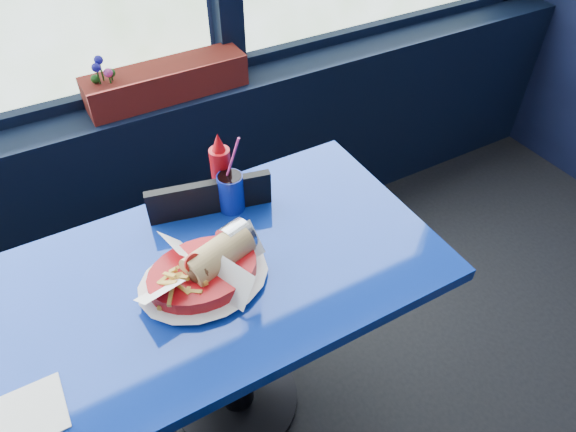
# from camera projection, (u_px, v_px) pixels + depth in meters

# --- Properties ---
(window_sill) EXTENTS (5.00, 0.26, 0.80)m
(window_sill) POSITION_uv_depth(u_px,v_px,m) (73.00, 210.00, 2.08)
(window_sill) COLOR black
(window_sill) RESTS_ON ground
(near_table) EXTENTS (1.20, 0.70, 0.75)m
(near_table) POSITION_uv_depth(u_px,v_px,m) (225.00, 308.00, 1.52)
(near_table) COLOR black
(near_table) RESTS_ON ground
(chair_near_back) EXTENTS (0.46, 0.47, 0.86)m
(chair_near_back) POSITION_uv_depth(u_px,v_px,m) (201.00, 249.00, 1.79)
(chair_near_back) COLOR black
(chair_near_back) RESTS_ON ground
(planter_box) EXTENTS (0.61, 0.16, 0.12)m
(planter_box) POSITION_uv_depth(u_px,v_px,m) (167.00, 81.00, 1.92)
(planter_box) COLOR maroon
(planter_box) RESTS_ON window_sill
(flower_vase) EXTENTS (0.14, 0.14, 0.21)m
(flower_vase) POSITION_uv_depth(u_px,v_px,m) (109.00, 97.00, 1.83)
(flower_vase) COLOR silver
(flower_vase) RESTS_ON window_sill
(food_basket) EXTENTS (0.33, 0.33, 0.11)m
(food_basket) POSITION_uv_depth(u_px,v_px,m) (205.00, 271.00, 1.33)
(food_basket) COLOR #B00B11
(food_basket) RESTS_ON near_table
(ketchup_bottle) EXTENTS (0.06, 0.06, 0.23)m
(ketchup_bottle) POSITION_uv_depth(u_px,v_px,m) (221.00, 170.00, 1.54)
(ketchup_bottle) COLOR #B00B11
(ketchup_bottle) RESTS_ON near_table
(soda_cup) EXTENTS (0.08, 0.08, 0.26)m
(soda_cup) POSITION_uv_depth(u_px,v_px,m) (231.00, 192.00, 1.52)
(soda_cup) COLOR navy
(soda_cup) RESTS_ON near_table
(napkin) EXTENTS (0.14, 0.14, 0.00)m
(napkin) POSITION_uv_depth(u_px,v_px,m) (30.00, 414.00, 1.09)
(napkin) COLOR white
(napkin) RESTS_ON near_table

